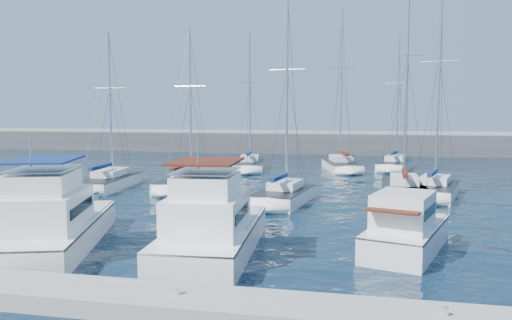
% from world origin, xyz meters
% --- Properties ---
extents(ground, '(220.00, 220.00, 0.00)m').
position_xyz_m(ground, '(0.00, 0.00, 0.00)').
color(ground, black).
rests_on(ground, ground).
extents(breakwater, '(160.00, 6.00, 4.45)m').
position_xyz_m(breakwater, '(0.00, 52.00, 1.05)').
color(breakwater, '#424244').
rests_on(breakwater, ground).
extents(dock, '(40.00, 2.20, 0.60)m').
position_xyz_m(dock, '(0.00, -11.00, 0.30)').
color(dock, gray).
rests_on(dock, ground).
extents(dock_cleat_centre, '(0.16, 0.16, 0.25)m').
position_xyz_m(dock_cleat_centre, '(0.00, -11.00, 0.72)').
color(dock_cleat_centre, silver).
rests_on(dock_cleat_centre, dock).
extents(dock_cleat_near_stbd, '(0.16, 0.16, 0.25)m').
position_xyz_m(dock_cleat_near_stbd, '(8.00, -11.00, 0.72)').
color(dock_cleat_near_stbd, silver).
rests_on(dock_cleat_near_stbd, dock).
extents(motor_yacht_port_outer, '(3.55, 7.63, 3.20)m').
position_xyz_m(motor_yacht_port_outer, '(-12.70, -0.30, 0.94)').
color(motor_yacht_port_outer, white).
rests_on(motor_yacht_port_outer, ground).
extents(motor_yacht_port_inner, '(6.62, 10.95, 4.69)m').
position_xyz_m(motor_yacht_port_inner, '(-8.32, -5.22, 1.13)').
color(motor_yacht_port_inner, white).
rests_on(motor_yacht_port_inner, ground).
extents(motor_yacht_stbd_inner, '(4.31, 9.80, 4.69)m').
position_xyz_m(motor_yacht_stbd_inner, '(-0.86, -4.51, 1.13)').
color(motor_yacht_stbd_inner, white).
rests_on(motor_yacht_stbd_inner, ground).
extents(motor_yacht_stbd_outer, '(4.54, 7.06, 3.20)m').
position_xyz_m(motor_yacht_stbd_outer, '(7.59, -2.43, 0.94)').
color(motor_yacht_stbd_outer, white).
rests_on(motor_yacht_stbd_outer, ground).
extents(sailboat_mid_a, '(3.84, 8.78, 13.26)m').
position_xyz_m(sailboat_mid_a, '(-15.04, 12.37, 0.50)').
color(sailboat_mid_a, white).
rests_on(sailboat_mid_a, ground).
extents(sailboat_mid_b, '(3.62, 7.33, 13.41)m').
position_xyz_m(sailboat_mid_b, '(-8.17, 12.70, 0.52)').
color(sailboat_mid_b, white).
rests_on(sailboat_mid_b, ground).
extents(sailboat_mid_c, '(3.87, 7.10, 14.80)m').
position_xyz_m(sailboat_mid_c, '(0.36, 8.51, 0.54)').
color(sailboat_mid_c, white).
rests_on(sailboat_mid_c, ground).
extents(sailboat_mid_d, '(3.58, 9.06, 16.92)m').
position_xyz_m(sailboat_mid_d, '(8.74, 12.99, 0.54)').
color(sailboat_mid_d, white).
rests_on(sailboat_mid_d, ground).
extents(sailboat_mid_e, '(4.75, 7.65, 16.18)m').
position_xyz_m(sailboat_mid_e, '(10.95, 13.44, 0.56)').
color(sailboat_mid_e, white).
rests_on(sailboat_mid_e, ground).
extents(sailboat_back_a, '(4.43, 8.75, 15.24)m').
position_xyz_m(sailboat_back_a, '(-6.43, 27.66, 0.53)').
color(sailboat_back_a, white).
rests_on(sailboat_back_a, ground).
extents(sailboat_back_b, '(4.97, 9.14, 17.79)m').
position_xyz_m(sailboat_back_b, '(3.44, 29.54, 0.55)').
color(sailboat_back_b, white).
rests_on(sailboat_back_b, ground).
extents(sailboat_back_c, '(4.54, 7.90, 15.22)m').
position_xyz_m(sailboat_back_c, '(9.25, 31.28, 0.54)').
color(sailboat_back_c, white).
rests_on(sailboat_back_c, ground).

